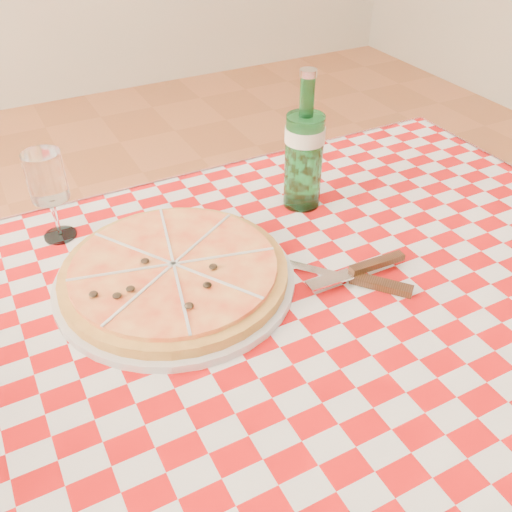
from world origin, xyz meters
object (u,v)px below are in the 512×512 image
Objects in this scene: dining_table at (284,351)px; water_bottle at (305,141)px; wine_glass at (51,197)px; pizza_plate at (174,271)px.

water_bottle reaches higher than dining_table.
wine_glass is at bearing 127.28° from dining_table.
water_bottle is (0.17, 0.24, 0.23)m from dining_table.
pizza_plate reaches higher than dining_table.
wine_glass is (-0.43, 0.10, -0.05)m from water_bottle.
dining_table is at bearing -52.72° from wine_glass.
water_bottle reaches higher than pizza_plate.
water_bottle is (0.30, 0.11, 0.11)m from pizza_plate.
pizza_plate is at bearing -159.36° from water_bottle.
pizza_plate is 1.45× the size of water_bottle.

